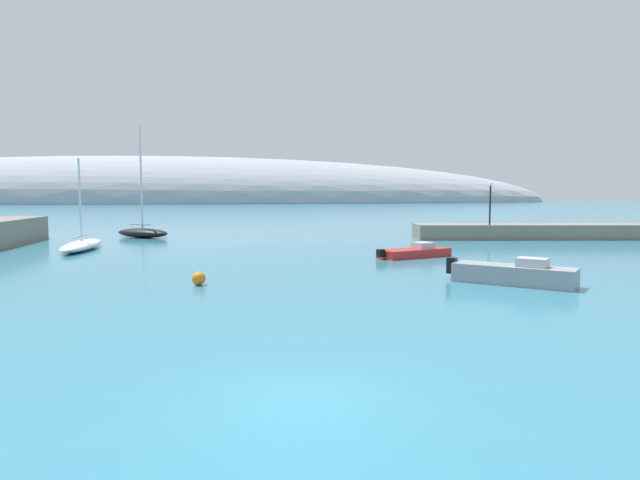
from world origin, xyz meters
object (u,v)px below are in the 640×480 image
at_px(sailboat_black_mid_mooring, 143,232).
at_px(motorboat_red_alongside_breakwater, 414,252).
at_px(harbor_lamp_post, 490,198).
at_px(motorboat_grey_outer, 514,274).
at_px(sailboat_white_near_shore, 82,245).
at_px(mooring_buoy_orange, 199,279).

relative_size(sailboat_black_mid_mooring, motorboat_red_alongside_breakwater, 1.95).
bearing_deg(harbor_lamp_post, motorboat_grey_outer, -114.92).
bearing_deg(sailboat_black_mid_mooring, motorboat_grey_outer, -19.41).
distance_m(motorboat_red_alongside_breakwater, motorboat_grey_outer, 11.13).
height_order(sailboat_white_near_shore, mooring_buoy_orange, sailboat_white_near_shore).
bearing_deg(harbor_lamp_post, sailboat_black_mid_mooring, 165.42).
relative_size(sailboat_white_near_shore, motorboat_grey_outer, 1.67).
xyz_separation_m(sailboat_white_near_shore, mooring_buoy_orange, (9.28, -17.39, -0.09)).
relative_size(sailboat_white_near_shore, sailboat_black_mid_mooring, 0.79).
bearing_deg(mooring_buoy_orange, motorboat_red_alongside_breakwater, 33.14).
xyz_separation_m(motorboat_grey_outer, mooring_buoy_orange, (-14.37, 2.23, -0.17)).
relative_size(sailboat_black_mid_mooring, motorboat_grey_outer, 2.11).
bearing_deg(mooring_buoy_orange, sailboat_white_near_shore, 118.09).
distance_m(motorboat_red_alongside_breakwater, harbor_lamp_post, 16.61).
relative_size(sailboat_white_near_shore, motorboat_red_alongside_breakwater, 1.54).
height_order(mooring_buoy_orange, harbor_lamp_post, harbor_lamp_post).
distance_m(sailboat_white_near_shore, motorboat_red_alongside_breakwater, 24.39).
distance_m(sailboat_white_near_shore, motorboat_grey_outer, 30.73).
relative_size(sailboat_black_mid_mooring, mooring_buoy_orange, 17.07).
distance_m(sailboat_black_mid_mooring, motorboat_grey_outer, 37.30).
distance_m(sailboat_white_near_shore, harbor_lamp_post, 34.51).
bearing_deg(motorboat_red_alongside_breakwater, motorboat_grey_outer, -105.75).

